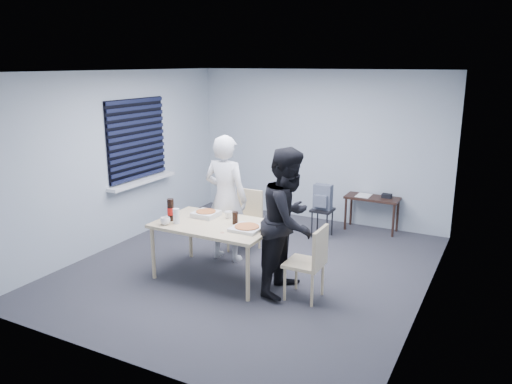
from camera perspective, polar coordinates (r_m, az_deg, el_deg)
The scene contains 19 objects.
room at distance 8.01m, azimuth -13.26°, elevation 5.12°, with size 5.00×5.00×5.00m.
dining_table at distance 6.37m, azimuth -4.63°, elevation -4.08°, with size 1.50×0.95×0.73m.
chair_far at distance 7.37m, azimuth -1.08°, elevation -2.72°, with size 0.42×0.42×0.89m.
chair_right at distance 5.84m, azimuth 6.35°, elevation -7.54°, with size 0.42×0.42×0.89m.
person_white at distance 6.90m, azimuth -3.47°, elevation -0.74°, with size 0.65×0.42×1.77m, color silver.
person_black at distance 5.92m, azimuth 3.76°, elevation -3.34°, with size 0.86×0.47×1.77m, color black.
side_table at distance 8.38m, azimuth 13.14°, elevation -1.07°, with size 0.87×0.39×0.58m.
stool at distance 8.00m, azimuth 7.58°, elevation -2.69°, with size 0.33×0.33×0.46m.
backpack at distance 7.90m, azimuth 7.63°, elevation -0.61°, with size 0.28×0.21×0.40m.
pizza_box_a at distance 6.63m, azimuth -5.74°, elevation -2.50°, with size 0.31×0.31×0.08m.
pizza_box_b at distance 6.08m, azimuth -1.05°, elevation -4.13°, with size 0.35×0.35×0.05m.
mug_a at distance 6.36m, azimuth -10.32°, elevation -3.28°, with size 0.12×0.12×0.10m, color white.
mug_b at distance 6.53m, azimuth -3.18°, elevation -2.62°, with size 0.10×0.10×0.09m, color white.
cola_glass at distance 6.28m, azimuth -2.40°, elevation -2.98°, with size 0.07×0.07×0.16m, color black.
soda_bottle at distance 6.50m, azimuth -9.72°, elevation -2.05°, with size 0.09×0.09×0.29m.
plastic_cups at distance 6.38m, azimuth -9.10°, elevation -2.73°, with size 0.08×0.08×0.19m, color silver.
rubber_band at distance 6.01m, azimuth -3.90°, elevation -4.63°, with size 0.05×0.05×0.00m, color red.
papers at distance 8.41m, azimuth 12.20°, elevation -0.38°, with size 0.22×0.31×0.01m, color white.
black_box at distance 8.35m, azimuth 14.72°, elevation -0.42°, with size 0.15×0.11×0.07m, color black.
Camera 1 is at (2.99, -5.57, 2.71)m, focal length 35.00 mm.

